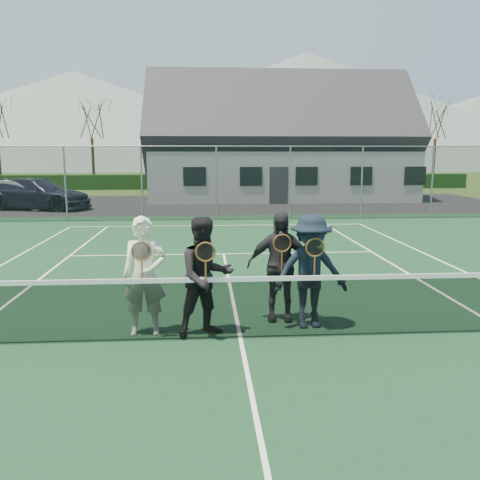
{
  "coord_description": "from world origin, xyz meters",
  "views": [
    {
      "loc": [
        -0.51,
        -7.15,
        2.74
      ],
      "look_at": [
        0.1,
        1.5,
        1.25
      ],
      "focal_mm": 38.0,
      "sensor_mm": 36.0,
      "label": 1
    }
  ],
  "objects_px": {
    "player_a": "(144,276)",
    "clubhouse": "(278,132)",
    "tennis_net": "(240,305)",
    "player_c": "(279,266)",
    "car_c": "(38,194)",
    "car_b": "(23,194)",
    "player_b": "(206,277)",
    "player_d": "(311,271)"
  },
  "relations": [
    {
      "from": "car_b",
      "to": "player_d",
      "type": "distance_m",
      "value": 20.81
    },
    {
      "from": "car_c",
      "to": "player_a",
      "type": "distance_m",
      "value": 19.26
    },
    {
      "from": "car_c",
      "to": "tennis_net",
      "type": "xyz_separation_m",
      "value": [
        8.61,
        -18.21,
        -0.22
      ]
    },
    {
      "from": "player_d",
      "to": "player_a",
      "type": "bearing_deg",
      "value": -177.34
    },
    {
      "from": "car_b",
      "to": "car_c",
      "type": "bearing_deg",
      "value": -85.15
    },
    {
      "from": "player_c",
      "to": "car_c",
      "type": "bearing_deg",
      "value": 118.2
    },
    {
      "from": "tennis_net",
      "to": "player_c",
      "type": "xyz_separation_m",
      "value": [
        0.7,
        0.86,
        0.38
      ]
    },
    {
      "from": "car_b",
      "to": "player_d",
      "type": "height_order",
      "value": "player_d"
    },
    {
      "from": "player_c",
      "to": "clubhouse",
      "type": "bearing_deg",
      "value": 81.88
    },
    {
      "from": "player_c",
      "to": "player_d",
      "type": "distance_m",
      "value": 0.59
    },
    {
      "from": "player_a",
      "to": "player_d",
      "type": "distance_m",
      "value": 2.55
    },
    {
      "from": "player_b",
      "to": "player_c",
      "type": "relative_size",
      "value": 1.0
    },
    {
      "from": "car_b",
      "to": "player_b",
      "type": "xyz_separation_m",
      "value": [
        8.87,
        -18.2,
        0.2
      ]
    },
    {
      "from": "car_b",
      "to": "player_b",
      "type": "height_order",
      "value": "player_b"
    },
    {
      "from": "car_c",
      "to": "player_a",
      "type": "xyz_separation_m",
      "value": [
        7.18,
        -17.87,
        0.16
      ]
    },
    {
      "from": "tennis_net",
      "to": "car_c",
      "type": "bearing_deg",
      "value": 115.3
    },
    {
      "from": "tennis_net",
      "to": "clubhouse",
      "type": "bearing_deg",
      "value": 80.54
    },
    {
      "from": "player_b",
      "to": "tennis_net",
      "type": "bearing_deg",
      "value": -24.43
    },
    {
      "from": "car_c",
      "to": "player_b",
      "type": "relative_size",
      "value": 2.91
    },
    {
      "from": "car_c",
      "to": "tennis_net",
      "type": "relative_size",
      "value": 0.45
    },
    {
      "from": "car_b",
      "to": "car_c",
      "type": "height_order",
      "value": "car_c"
    },
    {
      "from": "player_a",
      "to": "tennis_net",
      "type": "bearing_deg",
      "value": -13.51
    },
    {
      "from": "player_a",
      "to": "player_c",
      "type": "relative_size",
      "value": 1.0
    },
    {
      "from": "tennis_net",
      "to": "player_c",
      "type": "height_order",
      "value": "player_c"
    },
    {
      "from": "player_a",
      "to": "player_b",
      "type": "distance_m",
      "value": 0.92
    },
    {
      "from": "car_c",
      "to": "player_d",
      "type": "distance_m",
      "value": 20.24
    },
    {
      "from": "clubhouse",
      "to": "player_d",
      "type": "height_order",
      "value": "clubhouse"
    },
    {
      "from": "player_a",
      "to": "car_c",
      "type": "bearing_deg",
      "value": 111.91
    },
    {
      "from": "car_c",
      "to": "clubhouse",
      "type": "bearing_deg",
      "value": -49.7
    },
    {
      "from": "car_b",
      "to": "tennis_net",
      "type": "distance_m",
      "value": 20.68
    },
    {
      "from": "car_c",
      "to": "player_a",
      "type": "height_order",
      "value": "player_a"
    },
    {
      "from": "player_a",
      "to": "player_c",
      "type": "height_order",
      "value": "same"
    },
    {
      "from": "clubhouse",
      "to": "player_a",
      "type": "distance_m",
      "value": 24.46
    },
    {
      "from": "player_c",
      "to": "tennis_net",
      "type": "bearing_deg",
      "value": -129.06
    },
    {
      "from": "player_d",
      "to": "clubhouse",
      "type": "bearing_deg",
      "value": 83.05
    },
    {
      "from": "player_a",
      "to": "player_b",
      "type": "xyz_separation_m",
      "value": [
        0.92,
        -0.11,
        -0.0
      ]
    },
    {
      "from": "tennis_net",
      "to": "player_d",
      "type": "xyz_separation_m",
      "value": [
        1.13,
        0.46,
        0.38
      ]
    },
    {
      "from": "car_c",
      "to": "player_d",
      "type": "bearing_deg",
      "value": -135.62
    },
    {
      "from": "tennis_net",
      "to": "player_d",
      "type": "distance_m",
      "value": 1.28
    },
    {
      "from": "player_a",
      "to": "clubhouse",
      "type": "bearing_deg",
      "value": 77.09
    },
    {
      "from": "tennis_net",
      "to": "player_d",
      "type": "relative_size",
      "value": 6.49
    },
    {
      "from": "player_b",
      "to": "player_d",
      "type": "bearing_deg",
      "value": 8.07
    }
  ]
}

